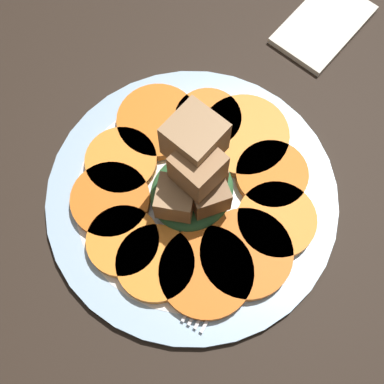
# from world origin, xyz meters

# --- Properties ---
(table_slab) EXTENTS (1.20, 1.20, 0.02)m
(table_slab) POSITION_xyz_m (0.00, 0.00, 0.01)
(table_slab) COLOR black
(table_slab) RESTS_ON ground
(plate) EXTENTS (0.30, 0.30, 0.01)m
(plate) POSITION_xyz_m (0.00, 0.00, 0.03)
(plate) COLOR #99B7D1
(plate) RESTS_ON table_slab
(carrot_slice_0) EXTENTS (0.07, 0.07, 0.01)m
(carrot_slice_0) POSITION_xyz_m (0.08, 0.04, 0.04)
(carrot_slice_0) COLOR orange
(carrot_slice_0) RESTS_ON plate
(carrot_slice_1) EXTENTS (0.09, 0.09, 0.01)m
(carrot_slice_1) POSITION_xyz_m (0.04, 0.08, 0.04)
(carrot_slice_1) COLOR orange
(carrot_slice_1) RESTS_ON plate
(carrot_slice_2) EXTENTS (0.07, 0.07, 0.01)m
(carrot_slice_2) POSITION_xyz_m (-0.02, 0.08, 0.04)
(carrot_slice_2) COLOR orange
(carrot_slice_2) RESTS_ON plate
(carrot_slice_3) EXTENTS (0.08, 0.08, 0.01)m
(carrot_slice_3) POSITION_xyz_m (-0.06, 0.06, 0.04)
(carrot_slice_3) COLOR orange
(carrot_slice_3) RESTS_ON plate
(carrot_slice_4) EXTENTS (0.07, 0.07, 0.01)m
(carrot_slice_4) POSITION_xyz_m (-0.08, 0.02, 0.04)
(carrot_slice_4) COLOR orange
(carrot_slice_4) RESTS_ON plate
(carrot_slice_5) EXTENTS (0.08, 0.08, 0.01)m
(carrot_slice_5) POSITION_xyz_m (-0.08, -0.02, 0.04)
(carrot_slice_5) COLOR orange
(carrot_slice_5) RESTS_ON plate
(carrot_slice_6) EXTENTS (0.09, 0.09, 0.01)m
(carrot_slice_6) POSITION_xyz_m (-0.05, -0.06, 0.04)
(carrot_slice_6) COLOR orange
(carrot_slice_6) RESTS_ON plate
(carrot_slice_7) EXTENTS (0.09, 0.09, 0.01)m
(carrot_slice_7) POSITION_xyz_m (-0.01, -0.08, 0.04)
(carrot_slice_7) COLOR orange
(carrot_slice_7) RESTS_ON plate
(carrot_slice_8) EXTENTS (0.08, 0.08, 0.01)m
(carrot_slice_8) POSITION_xyz_m (0.03, -0.08, 0.04)
(carrot_slice_8) COLOR orange
(carrot_slice_8) RESTS_ON plate
(carrot_slice_9) EXTENTS (0.07, 0.07, 0.01)m
(carrot_slice_9) POSITION_xyz_m (0.07, -0.05, 0.04)
(carrot_slice_9) COLOR orange
(carrot_slice_9) RESTS_ON plate
(carrot_slice_10) EXTENTS (0.09, 0.09, 0.01)m
(carrot_slice_10) POSITION_xyz_m (0.09, -0.00, 0.04)
(carrot_slice_10) COLOR orange
(carrot_slice_10) RESTS_ON plate
(center_pile) EXTENTS (0.09, 0.08, 0.11)m
(center_pile) POSITION_xyz_m (0.00, -0.00, 0.08)
(center_pile) COLOR #2D6033
(center_pile) RESTS_ON plate
(fork) EXTENTS (0.17, 0.05, 0.00)m
(fork) POSITION_xyz_m (-0.02, -0.07, 0.03)
(fork) COLOR silver
(fork) RESTS_ON plate
(napkin) EXTENTS (0.12, 0.07, 0.01)m
(napkin) POSITION_xyz_m (0.27, 0.02, 0.02)
(napkin) COLOR silver
(napkin) RESTS_ON table_slab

